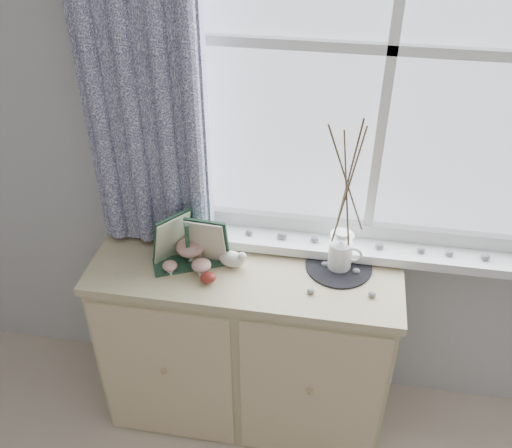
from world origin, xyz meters
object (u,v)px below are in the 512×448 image
(toadstool_cluster, at_px, (190,254))
(twig_pitcher, at_px, (348,180))
(sideboard, at_px, (246,344))
(botanical_book, at_px, (186,245))

(toadstool_cluster, relative_size, twig_pitcher, 0.27)
(sideboard, bearing_deg, twig_pitcher, 11.02)
(sideboard, distance_m, twig_pitcher, 0.89)
(toadstool_cluster, xyz_separation_m, twig_pitcher, (0.56, 0.09, 0.33))
(botanical_book, relative_size, toadstool_cluster, 1.75)
(toadstool_cluster, bearing_deg, sideboard, 5.10)
(sideboard, bearing_deg, botanical_book, -170.65)
(sideboard, relative_size, toadstool_cluster, 6.45)
(toadstool_cluster, bearing_deg, botanical_book, -114.86)
(sideboard, height_order, botanical_book, botanical_book)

